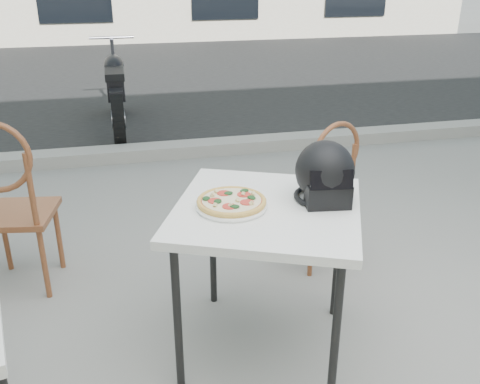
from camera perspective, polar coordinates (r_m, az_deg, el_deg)
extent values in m
plane|color=gray|center=(2.85, 10.45, -15.37)|extent=(80.00, 80.00, 0.00)
cube|color=black|center=(9.24, -6.97, 12.20)|extent=(30.00, 8.00, 0.00)
cube|color=gray|center=(5.39, -1.97, 4.88)|extent=(30.00, 0.25, 0.12)
cube|color=white|center=(2.38, 2.91, -1.96)|extent=(1.07, 1.07, 0.04)
cylinder|color=black|center=(2.36, -6.69, -13.25)|extent=(0.05, 0.05, 0.73)
cylinder|color=black|center=(2.29, 10.16, -14.93)|extent=(0.05, 0.05, 0.73)
cylinder|color=black|center=(2.91, -2.93, -5.54)|extent=(0.05, 0.05, 0.73)
cylinder|color=black|center=(2.84, 10.40, -6.63)|extent=(0.05, 0.05, 0.73)
cylinder|color=white|center=(2.35, -0.91, -1.56)|extent=(0.35, 0.35, 0.01)
torus|color=white|center=(2.35, -0.91, -1.43)|extent=(0.37, 0.37, 0.02)
cylinder|color=#DCAC50|center=(2.35, -0.91, -1.10)|extent=(0.39, 0.39, 0.01)
torus|color=#DCAC50|center=(2.34, -0.91, -0.96)|extent=(0.40, 0.40, 0.02)
cylinder|color=red|center=(2.34, -0.91, -0.94)|extent=(0.34, 0.34, 0.00)
cylinder|color=beige|center=(2.34, -0.91, -0.86)|extent=(0.34, 0.34, 0.00)
cylinder|color=red|center=(2.39, 0.41, -0.26)|extent=(0.08, 0.08, 0.00)
cylinder|color=red|center=(2.40, -1.74, -0.12)|extent=(0.08, 0.08, 0.00)
cylinder|color=red|center=(2.33, -2.72, -0.94)|extent=(0.08, 0.08, 0.00)
cylinder|color=red|center=(2.27, -1.16, -1.54)|extent=(0.08, 0.08, 0.00)
cylinder|color=red|center=(2.31, 0.74, -1.11)|extent=(0.08, 0.08, 0.00)
ellipsoid|color=#153B18|center=(2.39, -1.24, -0.12)|extent=(0.05, 0.05, 0.01)
ellipsoid|color=#153B18|center=(2.32, -2.40, -0.99)|extent=(0.05, 0.05, 0.01)
ellipsoid|color=#153B18|center=(2.35, 1.23, -0.59)|extent=(0.05, 0.05, 0.01)
ellipsoid|color=#153B18|center=(2.27, -0.58, -1.55)|extent=(0.05, 0.05, 0.01)
ellipsoid|color=#153B18|center=(2.42, 0.46, 0.14)|extent=(0.05, 0.05, 0.01)
ellipsoid|color=#153B18|center=(2.35, -3.63, -0.68)|extent=(0.04, 0.05, 0.01)
cylinder|color=#D7C583|center=(2.32, -0.26, -0.86)|extent=(0.02, 0.03, 0.02)
cylinder|color=#D7C583|center=(2.37, -2.98, -0.32)|extent=(0.03, 0.02, 0.02)
cylinder|color=#D7C583|center=(2.38, 0.36, -0.18)|extent=(0.03, 0.03, 0.02)
cylinder|color=#D7C583|center=(2.41, -2.54, 0.09)|extent=(0.02, 0.03, 0.02)
cylinder|color=#D7C583|center=(2.29, 1.22, -1.18)|extent=(0.02, 0.02, 0.02)
cylinder|color=#D7C583|center=(2.27, -2.67, -1.38)|extent=(0.03, 0.03, 0.02)
cylinder|color=#D7C583|center=(2.38, 1.39, -0.16)|extent=(0.03, 0.03, 0.02)
cylinder|color=#D7C583|center=(2.27, -1.02, -1.40)|extent=(0.02, 0.02, 0.02)
ellipsoid|color=black|center=(2.42, 9.03, 2.24)|extent=(0.30, 0.31, 0.28)
cube|color=black|center=(2.38, 9.38, -0.37)|extent=(0.21, 0.12, 0.11)
torus|color=black|center=(2.47, 8.85, -0.43)|extent=(0.30, 0.30, 0.02)
cube|color=black|center=(2.31, 9.74, 1.28)|extent=(0.19, 0.06, 0.09)
cube|color=brown|center=(3.33, 7.97, -0.94)|extent=(0.47, 0.47, 0.03)
cylinder|color=brown|center=(3.61, 7.95, -2.64)|extent=(0.04, 0.04, 0.40)
cylinder|color=brown|center=(3.43, 4.34, -3.88)|extent=(0.04, 0.04, 0.40)
cylinder|color=brown|center=(3.42, 11.22, -4.37)|extent=(0.04, 0.04, 0.40)
cylinder|color=brown|center=(3.24, 7.59, -5.79)|extent=(0.04, 0.04, 0.40)
cylinder|color=brown|center=(3.25, 11.88, 1.82)|extent=(0.04, 0.04, 0.38)
cylinder|color=brown|center=(3.06, 8.09, 0.70)|extent=(0.04, 0.04, 0.38)
torus|color=brown|center=(3.10, 10.27, 4.24)|extent=(0.34, 0.16, 0.36)
cube|color=brown|center=(3.28, -22.67, -2.19)|extent=(0.46, 0.46, 0.04)
cylinder|color=brown|center=(3.47, -18.77, -4.46)|extent=(0.04, 0.04, 0.44)
cylinder|color=brown|center=(3.57, -23.76, -4.45)|extent=(0.04, 0.04, 0.44)
cylinder|color=brown|center=(3.20, -20.16, -7.13)|extent=(0.04, 0.04, 0.44)
cylinder|color=brown|center=(3.00, -21.37, 0.09)|extent=(0.04, 0.04, 0.42)
cylinder|color=black|center=(6.93, -13.06, 10.51)|extent=(0.12, 0.59, 0.58)
cylinder|color=gray|center=(6.93, -13.06, 10.51)|extent=(0.14, 0.20, 0.19)
cylinder|color=black|center=(5.61, -12.83, 7.54)|extent=(0.12, 0.59, 0.58)
cylinder|color=gray|center=(5.61, -12.83, 7.54)|extent=(0.14, 0.20, 0.19)
cube|color=black|center=(6.22, -13.16, 11.36)|extent=(0.18, 1.02, 0.21)
ellipsoid|color=black|center=(6.33, -13.32, 13.08)|extent=(0.22, 0.41, 0.22)
cube|color=black|center=(5.90, -13.25, 12.18)|extent=(0.20, 0.49, 0.08)
cylinder|color=gray|center=(6.80, -13.29, 12.93)|extent=(0.04, 0.31, 0.69)
cylinder|color=gray|center=(6.63, -13.56, 15.73)|extent=(0.51, 0.03, 0.03)
cube|color=black|center=(5.56, -13.08, 10.30)|extent=(0.14, 0.21, 0.05)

